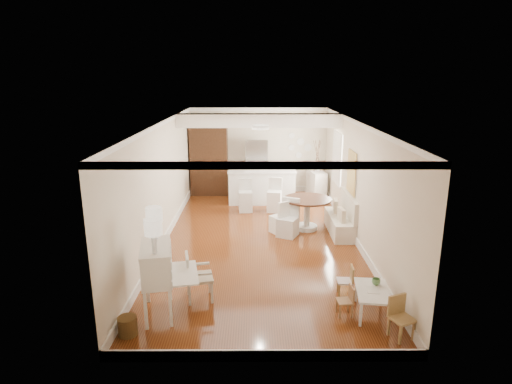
{
  "coord_description": "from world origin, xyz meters",
  "views": [
    {
      "loc": [
        -0.13,
        -9.55,
        3.8
      ],
      "look_at": [
        -0.09,
        0.3,
        1.11
      ],
      "focal_mm": 30.0,
      "sensor_mm": 36.0,
      "label": 1
    }
  ],
  "objects_px": {
    "kids_chair_c": "(402,318)",
    "bar_stool_left": "(245,196)",
    "bar_stool_right": "(274,195)",
    "slip_chair_near": "(288,218)",
    "fridge": "(267,167)",
    "dining_table": "(307,214)",
    "slip_chair_far": "(280,216)",
    "kids_chair_a": "(345,301)",
    "breakfast_counter": "(262,187)",
    "pantry_cabinet": "(209,160)",
    "secretary_bureau": "(158,280)",
    "kids_table": "(372,302)",
    "wicker_basket": "(128,326)",
    "kids_chair_b": "(345,281)",
    "gustavian_armchair": "(199,277)",
    "sideboard": "(316,185)"
  },
  "relations": [
    {
      "from": "slip_chair_far",
      "to": "breakfast_counter",
      "type": "bearing_deg",
      "value": -115.97
    },
    {
      "from": "kids_chair_c",
      "to": "secretary_bureau",
      "type": "bearing_deg",
      "value": 146.41
    },
    {
      "from": "kids_chair_c",
      "to": "dining_table",
      "type": "distance_m",
      "value": 4.78
    },
    {
      "from": "kids_chair_a",
      "to": "slip_chair_far",
      "type": "height_order",
      "value": "slip_chair_far"
    },
    {
      "from": "kids_chair_c",
      "to": "bar_stool_right",
      "type": "relative_size",
      "value": 0.68
    },
    {
      "from": "bar_stool_left",
      "to": "fridge",
      "type": "distance_m",
      "value": 2.05
    },
    {
      "from": "secretary_bureau",
      "to": "wicker_basket",
      "type": "distance_m",
      "value": 0.83
    },
    {
      "from": "slip_chair_near",
      "to": "bar_stool_right",
      "type": "distance_m",
      "value": 1.98
    },
    {
      "from": "kids_chair_b",
      "to": "slip_chair_near",
      "type": "xyz_separation_m",
      "value": [
        -0.8,
        2.93,
        0.18
      ]
    },
    {
      "from": "gustavian_armchair",
      "to": "bar_stool_left",
      "type": "bearing_deg",
      "value": -19.34
    },
    {
      "from": "secretary_bureau",
      "to": "slip_chair_near",
      "type": "distance_m",
      "value": 4.27
    },
    {
      "from": "bar_stool_left",
      "to": "slip_chair_near",
      "type": "bearing_deg",
      "value": -66.44
    },
    {
      "from": "kids_chair_b",
      "to": "breakfast_counter",
      "type": "distance_m",
      "value": 5.91
    },
    {
      "from": "kids_chair_c",
      "to": "bar_stool_left",
      "type": "relative_size",
      "value": 0.7
    },
    {
      "from": "gustavian_armchair",
      "to": "dining_table",
      "type": "xyz_separation_m",
      "value": [
        2.29,
        3.53,
        -0.02
      ]
    },
    {
      "from": "breakfast_counter",
      "to": "gustavian_armchair",
      "type": "bearing_deg",
      "value": -101.44
    },
    {
      "from": "slip_chair_far",
      "to": "breakfast_counter",
      "type": "height_order",
      "value": "breakfast_counter"
    },
    {
      "from": "kids_table",
      "to": "bar_stool_right",
      "type": "relative_size",
      "value": 0.9
    },
    {
      "from": "dining_table",
      "to": "secretary_bureau",
      "type": "bearing_deg",
      "value": -125.93
    },
    {
      "from": "secretary_bureau",
      "to": "wicker_basket",
      "type": "bearing_deg",
      "value": -131.96
    },
    {
      "from": "slip_chair_far",
      "to": "fridge",
      "type": "xyz_separation_m",
      "value": [
        -0.21,
        3.63,
        0.48
      ]
    },
    {
      "from": "pantry_cabinet",
      "to": "fridge",
      "type": "xyz_separation_m",
      "value": [
        1.9,
        -0.03,
        -0.25
      ]
    },
    {
      "from": "kids_chair_b",
      "to": "kids_chair_c",
      "type": "bearing_deg",
      "value": 27.69
    },
    {
      "from": "dining_table",
      "to": "sideboard",
      "type": "height_order",
      "value": "sideboard"
    },
    {
      "from": "kids_table",
      "to": "dining_table",
      "type": "xyz_separation_m",
      "value": [
        -0.59,
        4.03,
        0.19
      ]
    },
    {
      "from": "kids_chair_a",
      "to": "slip_chair_near",
      "type": "bearing_deg",
      "value": -174.54
    },
    {
      "from": "kids_chair_a",
      "to": "bar_stool_left",
      "type": "height_order",
      "value": "bar_stool_left"
    },
    {
      "from": "slip_chair_near",
      "to": "fridge",
      "type": "relative_size",
      "value": 0.51
    },
    {
      "from": "kids_table",
      "to": "fridge",
      "type": "distance_m",
      "value": 7.6
    },
    {
      "from": "kids_chair_a",
      "to": "breakfast_counter",
      "type": "height_order",
      "value": "breakfast_counter"
    },
    {
      "from": "gustavian_armchair",
      "to": "slip_chair_near",
      "type": "distance_m",
      "value": 3.53
    },
    {
      "from": "bar_stool_left",
      "to": "sideboard",
      "type": "height_order",
      "value": "bar_stool_left"
    },
    {
      "from": "secretary_bureau",
      "to": "slip_chair_far",
      "type": "relative_size",
      "value": 1.42
    },
    {
      "from": "wicker_basket",
      "to": "gustavian_armchair",
      "type": "bearing_deg",
      "value": 48.17
    },
    {
      "from": "kids_chair_a",
      "to": "slip_chair_far",
      "type": "xyz_separation_m",
      "value": [
        -0.83,
        3.83,
        0.17
      ]
    },
    {
      "from": "pantry_cabinet",
      "to": "fridge",
      "type": "relative_size",
      "value": 1.28
    },
    {
      "from": "kids_table",
      "to": "slip_chair_far",
      "type": "xyz_separation_m",
      "value": [
        -1.28,
        3.8,
        0.21
      ]
    },
    {
      "from": "wicker_basket",
      "to": "slip_chair_far",
      "type": "relative_size",
      "value": 0.34
    },
    {
      "from": "breakfast_counter",
      "to": "kids_chair_a",
      "type": "bearing_deg",
      "value": -79.03
    },
    {
      "from": "wicker_basket",
      "to": "kids_chair_b",
      "type": "relative_size",
      "value": 0.51
    },
    {
      "from": "kids_chair_b",
      "to": "fridge",
      "type": "relative_size",
      "value": 0.31
    },
    {
      "from": "secretary_bureau",
      "to": "bar_stool_right",
      "type": "distance_m",
      "value": 5.91
    },
    {
      "from": "dining_table",
      "to": "pantry_cabinet",
      "type": "xyz_separation_m",
      "value": [
        -2.81,
        3.42,
        0.74
      ]
    },
    {
      "from": "kids_table",
      "to": "slip_chair_near",
      "type": "distance_m",
      "value": 3.74
    },
    {
      "from": "secretary_bureau",
      "to": "dining_table",
      "type": "height_order",
      "value": "secretary_bureau"
    },
    {
      "from": "dining_table",
      "to": "slip_chair_far",
      "type": "relative_size",
      "value": 1.41
    },
    {
      "from": "secretary_bureau",
      "to": "slip_chair_far",
      "type": "height_order",
      "value": "secretary_bureau"
    },
    {
      "from": "bar_stool_right",
      "to": "kids_chair_a",
      "type": "bearing_deg",
      "value": -69.86
    },
    {
      "from": "slip_chair_near",
      "to": "bar_stool_left",
      "type": "xyz_separation_m",
      "value": [
        -1.07,
        1.97,
        0.01
      ]
    },
    {
      "from": "dining_table",
      "to": "slip_chair_near",
      "type": "xyz_separation_m",
      "value": [
        -0.52,
        -0.47,
        0.05
      ]
    }
  ]
}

